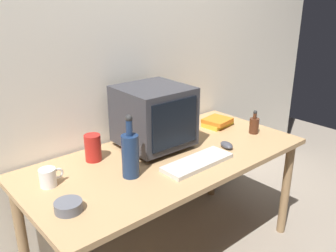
{
  "coord_description": "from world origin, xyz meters",
  "views": [
    {
      "loc": [
        -1.22,
        -1.4,
        1.58
      ],
      "look_at": [
        0.0,
        0.0,
        0.88
      ],
      "focal_mm": 38.46,
      "sensor_mm": 36.0,
      "label": 1
    }
  ],
  "objects_px": {
    "bottle_short": "(254,125)",
    "metal_canister": "(93,148)",
    "bottle_tall": "(130,154)",
    "book_stack": "(217,122)",
    "computer_mouse": "(227,145)",
    "cd_spindle": "(68,206)",
    "mug": "(48,177)",
    "crt_monitor": "(154,116)",
    "keyboard": "(198,162)"
  },
  "relations": [
    {
      "from": "bottle_short",
      "to": "metal_canister",
      "type": "distance_m",
      "value": 1.06
    },
    {
      "from": "bottle_tall",
      "to": "book_stack",
      "type": "distance_m",
      "value": 0.9
    },
    {
      "from": "computer_mouse",
      "to": "cd_spindle",
      "type": "bearing_deg",
      "value": -162.8
    },
    {
      "from": "computer_mouse",
      "to": "bottle_tall",
      "type": "height_order",
      "value": "bottle_tall"
    },
    {
      "from": "mug",
      "to": "metal_canister",
      "type": "height_order",
      "value": "metal_canister"
    },
    {
      "from": "crt_monitor",
      "to": "bottle_short",
      "type": "height_order",
      "value": "crt_monitor"
    },
    {
      "from": "bottle_tall",
      "to": "crt_monitor",
      "type": "bearing_deg",
      "value": 33.32
    },
    {
      "from": "metal_canister",
      "to": "crt_monitor",
      "type": "bearing_deg",
      "value": -11.49
    },
    {
      "from": "keyboard",
      "to": "book_stack",
      "type": "height_order",
      "value": "book_stack"
    },
    {
      "from": "book_stack",
      "to": "computer_mouse",
      "type": "bearing_deg",
      "value": -129.96
    },
    {
      "from": "cd_spindle",
      "to": "book_stack",
      "type": "bearing_deg",
      "value": 12.48
    },
    {
      "from": "cd_spindle",
      "to": "bottle_tall",
      "type": "bearing_deg",
      "value": 11.87
    },
    {
      "from": "bottle_short",
      "to": "metal_canister",
      "type": "bearing_deg",
      "value": 161.7
    },
    {
      "from": "bottle_tall",
      "to": "mug",
      "type": "distance_m",
      "value": 0.4
    },
    {
      "from": "metal_canister",
      "to": "keyboard",
      "type": "bearing_deg",
      "value": -46.1
    },
    {
      "from": "bottle_short",
      "to": "metal_canister",
      "type": "height_order",
      "value": "bottle_short"
    },
    {
      "from": "mug",
      "to": "metal_canister",
      "type": "xyz_separation_m",
      "value": [
        0.3,
        0.11,
        0.03
      ]
    },
    {
      "from": "computer_mouse",
      "to": "bottle_tall",
      "type": "xyz_separation_m",
      "value": [
        -0.63,
        0.09,
        0.1
      ]
    },
    {
      "from": "computer_mouse",
      "to": "cd_spindle",
      "type": "relative_size",
      "value": 0.83
    },
    {
      "from": "bottle_short",
      "to": "book_stack",
      "type": "distance_m",
      "value": 0.26
    },
    {
      "from": "crt_monitor",
      "to": "cd_spindle",
      "type": "xyz_separation_m",
      "value": [
        -0.7,
        -0.29,
        -0.17
      ]
    },
    {
      "from": "computer_mouse",
      "to": "bottle_short",
      "type": "distance_m",
      "value": 0.33
    },
    {
      "from": "cd_spindle",
      "to": "bottle_short",
      "type": "bearing_deg",
      "value": 1.37
    },
    {
      "from": "bottle_short",
      "to": "cd_spindle",
      "type": "height_order",
      "value": "bottle_short"
    },
    {
      "from": "bottle_tall",
      "to": "mug",
      "type": "xyz_separation_m",
      "value": [
        -0.35,
        0.18,
        -0.08
      ]
    },
    {
      "from": "computer_mouse",
      "to": "mug",
      "type": "bearing_deg",
      "value": -177.42
    },
    {
      "from": "keyboard",
      "to": "crt_monitor",
      "type": "bearing_deg",
      "value": 94.26
    },
    {
      "from": "bottle_short",
      "to": "mug",
      "type": "bearing_deg",
      "value": 170.2
    },
    {
      "from": "crt_monitor",
      "to": "bottle_short",
      "type": "relative_size",
      "value": 2.52
    },
    {
      "from": "computer_mouse",
      "to": "bottle_short",
      "type": "xyz_separation_m",
      "value": [
        0.32,
        0.04,
        0.04
      ]
    },
    {
      "from": "mug",
      "to": "book_stack",
      "type": "bearing_deg",
      "value": 0.93
    },
    {
      "from": "bottle_tall",
      "to": "metal_canister",
      "type": "distance_m",
      "value": 0.29
    },
    {
      "from": "bottle_short",
      "to": "mug",
      "type": "relative_size",
      "value": 1.31
    },
    {
      "from": "keyboard",
      "to": "cd_spindle",
      "type": "xyz_separation_m",
      "value": [
        -0.73,
        0.05,
        0.01
      ]
    },
    {
      "from": "crt_monitor",
      "to": "keyboard",
      "type": "height_order",
      "value": "crt_monitor"
    },
    {
      "from": "bottle_short",
      "to": "computer_mouse",
      "type": "bearing_deg",
      "value": -172.63
    },
    {
      "from": "metal_canister",
      "to": "bottle_short",
      "type": "bearing_deg",
      "value": -18.3
    },
    {
      "from": "keyboard",
      "to": "mug",
      "type": "xyz_separation_m",
      "value": [
        -0.7,
        0.31,
        0.03
      ]
    },
    {
      "from": "crt_monitor",
      "to": "metal_canister",
      "type": "bearing_deg",
      "value": 168.51
    },
    {
      "from": "keyboard",
      "to": "bottle_short",
      "type": "xyz_separation_m",
      "value": [
        0.61,
        0.08,
        0.05
      ]
    },
    {
      "from": "bottle_short",
      "to": "book_stack",
      "type": "bearing_deg",
      "value": 108.09
    },
    {
      "from": "keyboard",
      "to": "book_stack",
      "type": "bearing_deg",
      "value": 31.16
    },
    {
      "from": "crt_monitor",
      "to": "keyboard",
      "type": "relative_size",
      "value": 0.94
    },
    {
      "from": "bottle_tall",
      "to": "cd_spindle",
      "type": "distance_m",
      "value": 0.4
    },
    {
      "from": "book_stack",
      "to": "cd_spindle",
      "type": "distance_m",
      "value": 1.29
    },
    {
      "from": "book_stack",
      "to": "metal_canister",
      "type": "distance_m",
      "value": 0.93
    },
    {
      "from": "mug",
      "to": "cd_spindle",
      "type": "relative_size",
      "value": 1.0
    },
    {
      "from": "book_stack",
      "to": "cd_spindle",
      "type": "xyz_separation_m",
      "value": [
        -1.26,
        -0.28,
        -0.01
      ]
    },
    {
      "from": "crt_monitor",
      "to": "bottle_short",
      "type": "distance_m",
      "value": 0.7
    },
    {
      "from": "bottle_short",
      "to": "cd_spindle",
      "type": "xyz_separation_m",
      "value": [
        -1.34,
        -0.03,
        -0.04
      ]
    }
  ]
}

